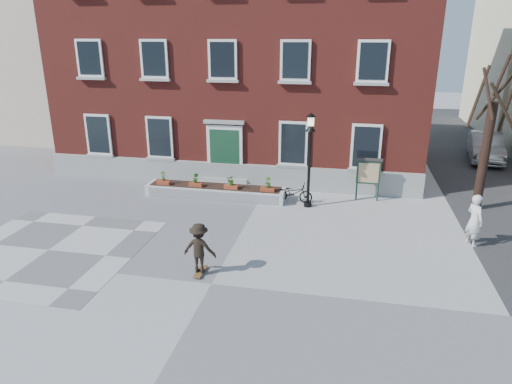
% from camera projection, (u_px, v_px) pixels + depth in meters
% --- Properties ---
extents(ground, '(100.00, 100.00, 0.00)m').
position_uv_depth(ground, '(211.00, 284.00, 13.22)').
color(ground, '#97979A').
rests_on(ground, ground).
extents(checker_patch, '(6.00, 6.00, 0.01)m').
position_uv_depth(checker_patch, '(48.00, 250.00, 15.29)').
color(checker_patch, '#5E5E61').
rests_on(checker_patch, ground).
extents(distant_building, '(10.00, 12.00, 13.00)m').
position_uv_depth(distant_building, '(51.00, 39.00, 33.02)').
color(distant_building, beige).
rests_on(distant_building, ground).
extents(bicycle, '(1.66, 0.64, 0.86)m').
position_uv_depth(bicycle, '(293.00, 193.00, 19.52)').
color(bicycle, black).
rests_on(bicycle, ground).
extents(parked_car, '(2.31, 4.89, 1.55)m').
position_uv_depth(parked_car, '(486.00, 147.00, 25.96)').
color(parked_car, '#ABAEB0').
rests_on(parked_car, ground).
extents(bystander, '(0.70, 0.79, 1.83)m').
position_uv_depth(bystander, '(474.00, 220.00, 15.38)').
color(bystander, silver).
rests_on(bystander, ground).
extents(brick_building, '(18.40, 10.85, 12.60)m').
position_uv_depth(brick_building, '(248.00, 45.00, 24.47)').
color(brick_building, maroon).
rests_on(brick_building, ground).
extents(planter_assembly, '(6.20, 1.12, 1.15)m').
position_uv_depth(planter_assembly, '(215.00, 191.00, 20.14)').
color(planter_assembly, silver).
rests_on(planter_assembly, ground).
extents(bare_tree, '(1.83, 1.83, 6.16)m').
position_uv_depth(bare_tree, '(487.00, 143.00, 18.01)').
color(bare_tree, black).
rests_on(bare_tree, ground).
extents(lamp_post, '(0.40, 0.40, 3.93)m').
position_uv_depth(lamp_post, '(310.00, 147.00, 18.34)').
color(lamp_post, black).
rests_on(lamp_post, ground).
extents(notice_board, '(1.10, 0.16, 1.87)m').
position_uv_depth(notice_board, '(369.00, 172.00, 19.49)').
color(notice_board, '#1A3427').
rests_on(notice_board, ground).
extents(skateboarder, '(1.02, 0.78, 1.63)m').
position_uv_depth(skateboarder, '(199.00, 248.00, 13.53)').
color(skateboarder, brown).
rests_on(skateboarder, ground).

